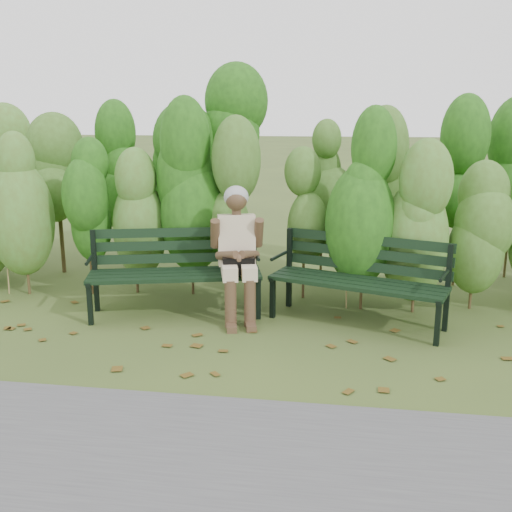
# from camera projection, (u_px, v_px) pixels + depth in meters

# --- Properties ---
(ground) EXTENTS (80.00, 80.00, 0.00)m
(ground) POSITION_uv_depth(u_px,v_px,m) (250.00, 349.00, 5.23)
(ground) COLOR #3B4C22
(footpath) EXTENTS (60.00, 2.50, 0.01)m
(footpath) POSITION_uv_depth(u_px,v_px,m) (183.00, 511.00, 3.11)
(footpath) COLOR #474749
(footpath) RESTS_ON ground
(hedge_band) EXTENTS (11.04, 1.67, 2.42)m
(hedge_band) POSITION_uv_depth(u_px,v_px,m) (276.00, 180.00, 6.71)
(hedge_band) COLOR #47381E
(hedge_band) RESTS_ON ground
(leaf_litter) EXTENTS (5.89, 2.22, 0.01)m
(leaf_litter) POSITION_uv_depth(u_px,v_px,m) (278.00, 355.00, 5.10)
(leaf_litter) COLOR #574115
(leaf_litter) RESTS_ON ground
(bench_left) EXTENTS (1.79, 0.96, 0.85)m
(bench_left) POSITION_uv_depth(u_px,v_px,m) (175.00, 265.00, 6.05)
(bench_left) COLOR black
(bench_left) RESTS_ON ground
(bench_right) EXTENTS (1.77, 1.05, 0.84)m
(bench_right) POSITION_uv_depth(u_px,v_px,m) (361.00, 273.00, 5.78)
(bench_right) COLOR black
(bench_right) RESTS_ON ground
(seated_woman) EXTENTS (0.56, 0.82, 1.30)m
(seated_woman) POSITION_uv_depth(u_px,v_px,m) (237.00, 246.00, 5.89)
(seated_woman) COLOR beige
(seated_woman) RESTS_ON ground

